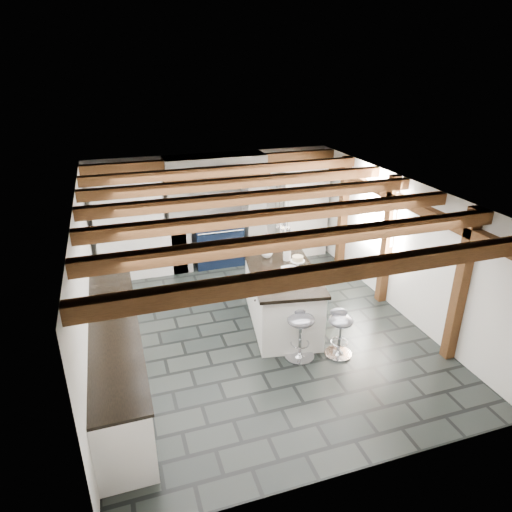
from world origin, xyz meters
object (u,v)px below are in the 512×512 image
object	(u,v)px
bar_stool_near	(340,327)
bar_stool_far	(300,327)
range_cooker	(218,243)
kitchen_island	(281,296)

from	to	relation	value
bar_stool_near	bar_stool_far	size ratio (longest dim) A/B	0.92
range_cooker	kitchen_island	bearing A→B (deg)	-80.93
range_cooker	kitchen_island	world-z (taller)	kitchen_island
kitchen_island	bar_stool_near	world-z (taller)	kitchen_island
bar_stool_far	kitchen_island	bearing A→B (deg)	97.45
range_cooker	bar_stool_near	distance (m)	3.84
range_cooker	bar_stool_near	bearing A→B (deg)	-76.33
kitchen_island	bar_stool_near	xyz separation A→B (m)	(0.49, -1.11, -0.03)
kitchen_island	bar_stool_near	bearing A→B (deg)	-56.50
range_cooker	bar_stool_far	size ratio (longest dim) A/B	1.23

